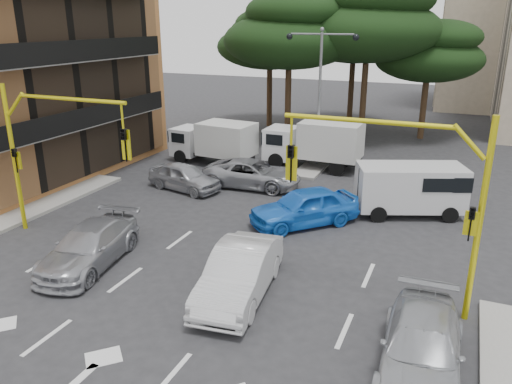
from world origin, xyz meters
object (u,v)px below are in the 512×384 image
(car_blue_compact, at_px, (304,207))
(box_truck_b, at_px, (314,144))
(car_silver_cross_a, at_px, (252,174))
(car_silver_cross_b, at_px, (184,177))
(signal_mast_right, at_px, (415,185))
(street_lamp_center, at_px, (320,73))
(signal_mast_left, at_px, (45,142))
(car_silver_parked, at_px, (422,347))
(car_silver_wagon, at_px, (89,246))
(box_truck_a, at_px, (213,143))
(van_white, at_px, (410,190))
(car_white_hatch, at_px, (240,273))

(car_blue_compact, bearing_deg, box_truck_b, 148.27)
(car_silver_cross_a, xyz_separation_m, car_silver_cross_b, (-3.00, -1.80, -0.01))
(signal_mast_right, bearing_deg, car_silver_cross_b, 149.30)
(street_lamp_center, bearing_deg, signal_mast_left, -115.91)
(signal_mast_left, distance_m, street_lamp_center, 15.65)
(signal_mast_right, height_order, car_silver_parked, signal_mast_right)
(signal_mast_right, relative_size, car_silver_wagon, 1.23)
(street_lamp_center, xyz_separation_m, box_truck_a, (-5.91, -2.00, -4.14))
(street_lamp_center, height_order, car_silver_cross_a, street_lamp_center)
(signal_mast_left, xyz_separation_m, car_blue_compact, (8.88, 4.95, -3.08))
(signal_mast_right, xyz_separation_m, street_lamp_center, (-6.80, 14.01, 1.54))
(car_silver_wagon, bearing_deg, car_silver_cross_a, 70.92)
(signal_mast_right, relative_size, signal_mast_left, 1.00)
(signal_mast_left, distance_m, car_blue_compact, 10.63)
(car_silver_cross_a, bearing_deg, van_white, -100.01)
(signal_mast_right, distance_m, car_silver_wagon, 11.20)
(car_white_hatch, bearing_deg, car_silver_cross_b, 122.83)
(signal_mast_right, bearing_deg, car_silver_wagon, -171.82)
(car_blue_compact, relative_size, car_silver_cross_a, 0.93)
(car_silver_cross_b, xyz_separation_m, box_truck_a, (-0.91, 5.00, 0.60))
(street_lamp_center, relative_size, car_white_hatch, 1.60)
(street_lamp_center, distance_m, car_silver_cross_a, 7.30)
(car_silver_wagon, height_order, car_silver_cross_b, car_silver_wagon)
(street_lamp_center, bearing_deg, car_silver_cross_b, -125.54)
(van_white, bearing_deg, box_truck_a, -130.57)
(street_lamp_center, bearing_deg, car_silver_wagon, -103.85)
(box_truck_b, bearing_deg, van_white, -131.71)
(car_blue_compact, bearing_deg, street_lamp_center, 146.98)
(street_lamp_center, xyz_separation_m, car_white_hatch, (1.98, -15.41, -4.63))
(car_silver_parked, bearing_deg, car_blue_compact, 122.72)
(car_white_hatch, xyz_separation_m, car_silver_wagon, (-5.81, -0.13, -0.10))
(car_silver_cross_b, height_order, van_white, van_white)
(car_silver_cross_b, bearing_deg, car_silver_cross_a, -46.39)
(box_truck_a, bearing_deg, car_silver_cross_b, -164.17)
(car_silver_parked, bearing_deg, box_truck_b, 112.78)
(car_silver_parked, relative_size, van_white, 1.04)
(street_lamp_center, relative_size, box_truck_a, 1.48)
(van_white, bearing_deg, car_blue_compact, -74.38)
(car_silver_wagon, xyz_separation_m, van_white, (9.84, 9.49, 0.44))
(signal_mast_left, bearing_deg, car_white_hatch, -9.06)
(car_silver_wagon, distance_m, car_silver_cross_b, 8.62)
(car_blue_compact, xyz_separation_m, car_silver_wagon, (-5.91, -6.48, -0.10))
(street_lamp_center, distance_m, van_white, 9.54)
(signal_mast_right, height_order, box_truck_a, signal_mast_right)
(signal_mast_left, relative_size, car_silver_parked, 1.25)
(car_white_hatch, bearing_deg, signal_mast_left, 164.09)
(signal_mast_left, relative_size, street_lamp_center, 0.77)
(car_silver_cross_a, height_order, car_silver_cross_b, car_silver_cross_a)
(signal_mast_right, bearing_deg, signal_mast_left, 180.00)
(car_white_hatch, xyz_separation_m, van_white, (4.04, 9.36, 0.35))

